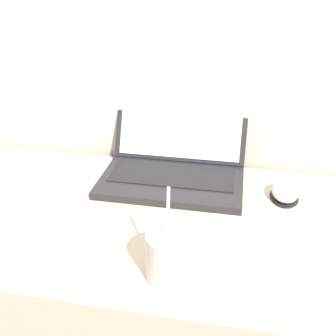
{
  "coord_description": "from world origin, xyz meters",
  "views": [
    {
      "loc": [
        0.1,
        -0.45,
        1.26
      ],
      "look_at": [
        -0.05,
        0.38,
        0.81
      ],
      "focal_mm": 42.0,
      "sensor_mm": 36.0,
      "label": 1
    }
  ],
  "objects": [
    {
      "name": "drink_cup",
      "position": [
        0.01,
        0.1,
        0.79
      ],
      "size": [
        0.1,
        0.1,
        0.18
      ],
      "color": "silver",
      "rests_on": "desk"
    },
    {
      "name": "external_keyboard",
      "position": [
        -0.5,
        0.4,
        0.75
      ],
      "size": [
        0.42,
        0.16,
        0.02
      ],
      "color": "silver",
      "rests_on": "desk"
    },
    {
      "name": "desk",
      "position": [
        0.0,
        0.28,
        0.37
      ],
      "size": [
        1.31,
        0.56,
        0.74
      ],
      "color": "beige",
      "rests_on": "ground_plane"
    },
    {
      "name": "laptop",
      "position": [
        -0.05,
        0.48,
        0.78
      ],
      "size": [
        0.37,
        0.3,
        0.2
      ],
      "color": "#232326",
      "rests_on": "desk"
    },
    {
      "name": "computer_mouse",
      "position": [
        0.23,
        0.42,
        0.76
      ],
      "size": [
        0.07,
        0.1,
        0.04
      ],
      "color": "black",
      "rests_on": "desk"
    }
  ]
}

